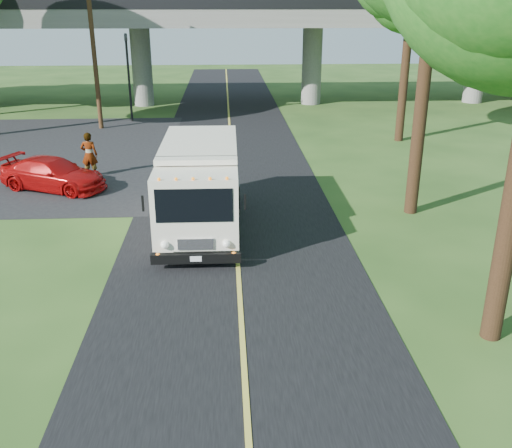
{
  "coord_description": "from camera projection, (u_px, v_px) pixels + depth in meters",
  "views": [
    {
      "loc": [
        -0.3,
        -9.57,
        6.93
      ],
      "look_at": [
        0.46,
        4.05,
        1.6
      ],
      "focal_mm": 40.0,
      "sensor_mm": 36.0,
      "label": 1
    }
  ],
  "objects": [
    {
      "name": "ground",
      "position": [
        244.0,
        372.0,
        11.44
      ],
      "size": [
        120.0,
        120.0,
        0.0
      ],
      "primitive_type": "plane",
      "color": "#264518",
      "rests_on": "ground"
    },
    {
      "name": "road",
      "position": [
        234.0,
        205.0,
        20.74
      ],
      "size": [
        7.0,
        90.0,
        0.02
      ],
      "primitive_type": "cube",
      "color": "black",
      "rests_on": "ground"
    },
    {
      "name": "parking_lot",
      "position": [
        4.0,
        155.0,
        27.61
      ],
      "size": [
        16.0,
        18.0,
        0.01
      ],
      "primitive_type": "cube",
      "color": "black",
      "rests_on": "ground"
    },
    {
      "name": "lane_line",
      "position": [
        234.0,
        205.0,
        20.73
      ],
      "size": [
        0.12,
        90.0,
        0.01
      ],
      "primitive_type": "cube",
      "color": "gold",
      "rests_on": "road"
    },
    {
      "name": "overpass",
      "position": [
        227.0,
        38.0,
        39.54
      ],
      "size": [
        54.0,
        10.0,
        7.3
      ],
      "color": "slate",
      "rests_on": "ground"
    },
    {
      "name": "traffic_signal",
      "position": [
        128.0,
        68.0,
        34.14
      ],
      "size": [
        0.18,
        0.22,
        5.2
      ],
      "color": "black",
      "rests_on": "ground"
    },
    {
      "name": "utility_pole",
      "position": [
        93.0,
        47.0,
        31.7
      ],
      "size": [
        1.6,
        0.26,
        9.0
      ],
      "color": "#472D19",
      "rests_on": "ground"
    },
    {
      "name": "step_van",
      "position": [
        200.0,
        184.0,
        18.18
      ],
      "size": [
        2.48,
        6.61,
        2.76
      ],
      "rotation": [
        0.0,
        0.0,
        -0.01
      ],
      "color": "silver",
      "rests_on": "ground"
    },
    {
      "name": "red_sedan",
      "position": [
        53.0,
        174.0,
        22.35
      ],
      "size": [
        4.65,
        3.27,
        1.25
      ],
      "primitive_type": "imported",
      "rotation": [
        0.0,
        0.0,
        1.18
      ],
      "color": "#9D0909",
      "rests_on": "ground"
    },
    {
      "name": "pedestrian",
      "position": [
        89.0,
        155.0,
        23.89
      ],
      "size": [
        0.72,
        0.49,
        1.89
      ],
      "primitive_type": "imported",
      "rotation": [
        0.0,
        0.0,
        3.08
      ],
      "color": "gray",
      "rests_on": "ground"
    }
  ]
}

